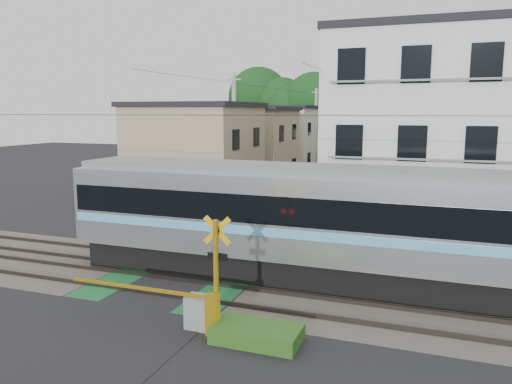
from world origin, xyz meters
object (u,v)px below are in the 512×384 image
at_px(crossing_signal_near, 201,304).
at_px(crossing_signal_far, 169,228).
at_px(apartment_block, 446,135).
at_px(pedestrian, 335,165).

height_order(crossing_signal_near, crossing_signal_far, same).
xyz_separation_m(crossing_signal_far, apartment_block, (11.09, 5.84, 3.94)).
bearing_deg(crossing_signal_far, crossing_signal_near, -54.71).
distance_m(crossing_signal_near, apartment_block, 14.95).
height_order(apartment_block, pedestrian, apartment_block).
distance_m(crossing_signal_near, crossing_signal_far, 8.95).
xyz_separation_m(crossing_signal_near, pedestrian, (-3.25, 34.22, 0.12)).
xyz_separation_m(crossing_signal_far, pedestrian, (1.92, 26.91, 0.12)).
relative_size(crossing_signal_near, apartment_block, 0.46).
height_order(crossing_signal_far, pedestrian, crossing_signal_far).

